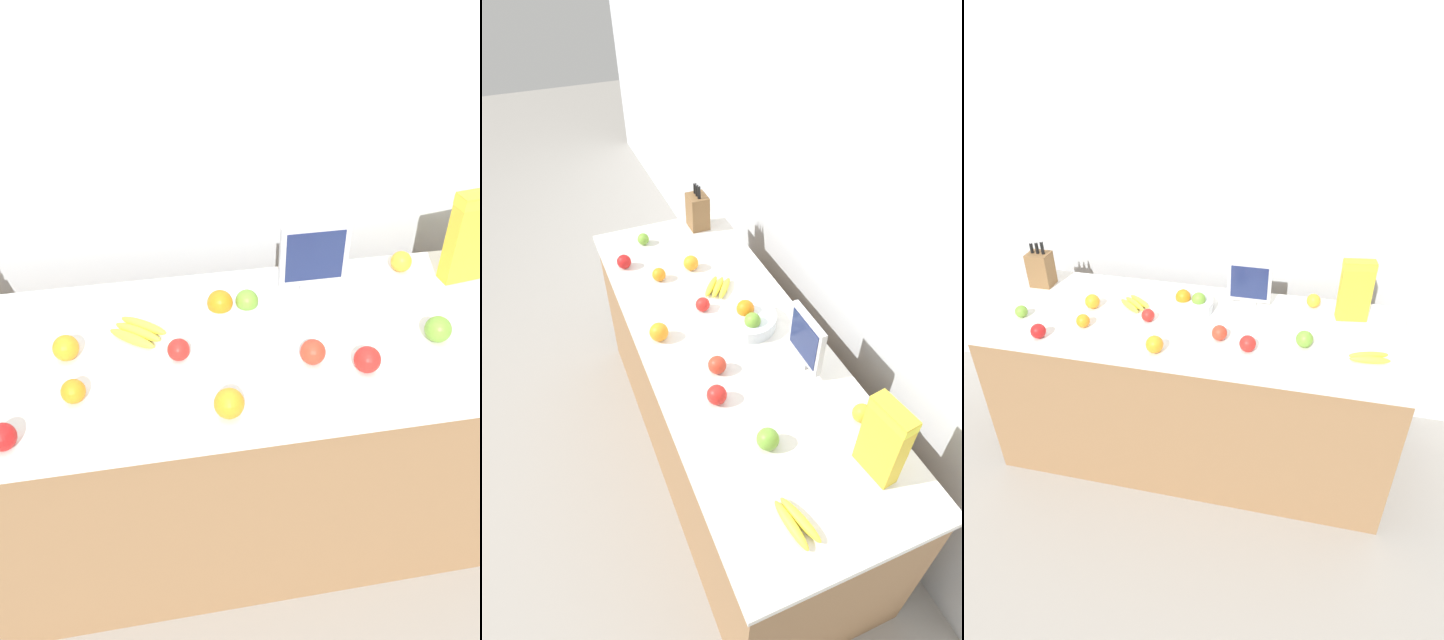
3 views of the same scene
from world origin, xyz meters
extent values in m
plane|color=gray|center=(0.00, 0.00, 0.00)|extent=(14.00, 14.00, 0.00)
cube|color=silver|center=(0.00, 0.60, 1.30)|extent=(9.00, 0.06, 2.60)
cube|color=olive|center=(0.00, 0.00, 0.44)|extent=(2.10, 0.74, 0.88)
cube|color=silver|center=(0.00, 0.00, 0.90)|extent=(2.13, 0.77, 0.03)
cube|color=#B7B7BC|center=(0.26, 0.23, 0.93)|extent=(0.08, 0.03, 0.03)
cube|color=#B7B7BC|center=(0.26, 0.23, 1.06)|extent=(0.23, 0.02, 0.22)
cube|color=#19234C|center=(0.26, 0.22, 1.06)|extent=(0.20, 0.00, 0.18)
cube|color=gold|center=(0.79, 0.21, 1.08)|extent=(0.16, 0.08, 0.33)
cylinder|color=silver|center=(-0.05, 0.11, 0.95)|extent=(0.26, 0.26, 0.06)
sphere|color=#6B9E33|center=(0.01, 0.11, 0.99)|extent=(0.07, 0.07, 0.07)
sphere|color=orange|center=(-0.08, 0.12, 0.99)|extent=(0.08, 0.08, 0.08)
ellipsoid|color=yellow|center=(-0.32, 0.12, 0.93)|extent=(0.15, 0.13, 0.03)
ellipsoid|color=yellow|center=(-0.34, 0.09, 0.93)|extent=(0.15, 0.13, 0.03)
ellipsoid|color=yellow|center=(-0.36, 0.06, 0.93)|extent=(0.15, 0.13, 0.03)
sphere|color=red|center=(0.31, -0.18, 0.95)|extent=(0.08, 0.08, 0.08)
sphere|color=red|center=(-0.22, -0.03, 0.95)|extent=(0.07, 0.07, 0.07)
sphere|color=red|center=(0.17, -0.12, 0.95)|extent=(0.08, 0.08, 0.08)
sphere|color=#6B9E33|center=(0.57, -0.09, 0.96)|extent=(0.08, 0.08, 0.08)
sphere|color=red|center=(-0.70, -0.29, 0.95)|extent=(0.07, 0.07, 0.07)
sphere|color=orange|center=(-0.11, -0.28, 0.96)|extent=(0.08, 0.08, 0.08)
sphere|color=orange|center=(-0.55, 0.02, 0.95)|extent=(0.08, 0.08, 0.08)
sphere|color=orange|center=(-0.52, -0.16, 0.95)|extent=(0.07, 0.07, 0.07)
sphere|color=orange|center=(0.60, 0.29, 0.95)|extent=(0.07, 0.07, 0.07)
camera|label=1|loc=(-0.28, -1.42, 2.18)|focal=35.00mm
camera|label=2|loc=(1.46, -0.63, 2.45)|focal=28.00mm
camera|label=3|loc=(0.52, -2.07, 2.31)|focal=28.00mm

